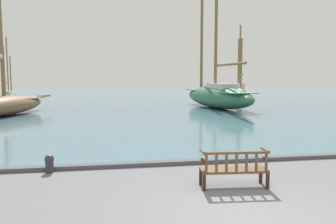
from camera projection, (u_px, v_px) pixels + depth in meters
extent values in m
plane|color=slate|center=(248.00, 213.00, 6.39)|extent=(160.00, 160.00, 0.00)
cube|color=slate|center=(129.00, 96.00, 49.53)|extent=(100.00, 80.00, 0.08)
cube|color=#4C4C50|center=(197.00, 162.00, 10.16)|extent=(40.00, 0.30, 0.12)
cube|color=#322113|center=(201.00, 176.00, 8.10)|extent=(0.08, 0.08, 0.42)
cube|color=#322113|center=(261.00, 175.00, 8.23)|extent=(0.08, 0.08, 0.42)
cube|color=#322113|center=(204.00, 182.00, 7.65)|extent=(0.08, 0.08, 0.42)
cube|color=#322113|center=(268.00, 180.00, 7.78)|extent=(0.08, 0.08, 0.42)
cube|color=brown|center=(234.00, 170.00, 7.92)|extent=(1.64, 0.66, 0.06)
cube|color=brown|center=(237.00, 153.00, 7.65)|extent=(1.60, 0.19, 0.06)
cube|color=brown|center=(206.00, 163.00, 7.62)|extent=(0.06, 0.04, 0.41)
cube|color=brown|center=(216.00, 163.00, 7.64)|extent=(0.06, 0.04, 0.41)
cube|color=brown|center=(227.00, 163.00, 7.66)|extent=(0.06, 0.04, 0.41)
cube|color=brown|center=(237.00, 163.00, 7.68)|extent=(0.06, 0.04, 0.41)
cube|color=brown|center=(246.00, 163.00, 7.70)|extent=(0.06, 0.04, 0.41)
cube|color=brown|center=(256.00, 162.00, 7.72)|extent=(0.06, 0.04, 0.41)
cube|color=brown|center=(266.00, 162.00, 7.74)|extent=(0.06, 0.04, 0.41)
cube|color=#322113|center=(203.00, 161.00, 7.74)|extent=(0.09, 0.30, 0.06)
cube|color=brown|center=(203.00, 151.00, 7.81)|extent=(0.10, 0.47, 0.04)
cube|color=#322113|center=(266.00, 159.00, 7.87)|extent=(0.09, 0.30, 0.06)
cube|color=brown|center=(265.00, 150.00, 7.94)|extent=(0.10, 0.47, 0.04)
ellipsoid|color=brown|center=(2.00, 106.00, 22.68)|extent=(5.08, 9.88, 1.38)
cube|color=#997A5B|center=(2.00, 100.00, 22.64)|extent=(4.17, 8.60, 0.08)
cylinder|color=brown|center=(0.00, 25.00, 22.36)|extent=(0.24, 0.24, 10.26)
cylinder|color=brown|center=(44.00, 96.00, 28.42)|extent=(0.80, 2.07, 0.19)
ellipsoid|color=silver|center=(239.00, 92.00, 49.44)|extent=(4.77, 8.80, 1.28)
cube|color=white|center=(239.00, 89.00, 49.40)|extent=(3.90, 7.65, 0.08)
cube|color=beige|center=(240.00, 86.00, 48.73)|extent=(1.81, 2.20, 0.87)
cylinder|color=brown|center=(240.00, 57.00, 49.13)|extent=(0.24, 0.24, 9.56)
cylinder|color=brown|center=(241.00, 75.00, 47.11)|extent=(1.55, 4.48, 0.19)
cylinder|color=brown|center=(238.00, 64.00, 51.52)|extent=(0.24, 0.24, 7.81)
cylinder|color=brown|center=(241.00, 64.00, 46.73)|extent=(0.24, 0.24, 7.31)
ellipsoid|color=#2D6647|center=(9.00, 98.00, 37.87)|extent=(1.68, 5.20, 0.84)
cube|color=#5B9375|center=(9.00, 96.00, 37.85)|extent=(1.31, 4.57, 0.08)
cube|color=beige|center=(8.00, 93.00, 37.44)|extent=(0.81, 1.19, 0.52)
cylinder|color=brown|center=(7.00, 66.00, 37.63)|extent=(0.13, 0.13, 6.67)
cylinder|color=brown|center=(6.00, 83.00, 36.71)|extent=(0.27, 2.30, 0.11)
cylinder|color=brown|center=(11.00, 75.00, 39.10)|extent=(0.13, 0.13, 4.57)
cylinder|color=brown|center=(4.00, 71.00, 36.21)|extent=(0.13, 0.13, 5.48)
cylinder|color=brown|center=(14.00, 94.00, 40.83)|extent=(0.18, 1.05, 0.11)
ellipsoid|color=#2D6647|center=(217.00, 97.00, 29.08)|extent=(4.13, 12.05, 1.93)
cube|color=#5B9375|center=(217.00, 91.00, 29.03)|extent=(3.29, 10.56, 0.08)
cube|color=beige|center=(221.00, 87.00, 28.15)|extent=(1.87, 3.34, 0.63)
cylinder|color=brown|center=(216.00, 26.00, 28.74)|extent=(0.27, 0.27, 11.38)
cylinder|color=brown|center=(229.00, 64.00, 26.61)|extent=(0.85, 5.19, 0.22)
cylinder|color=brown|center=(202.00, 41.00, 31.92)|extent=(0.27, 0.27, 9.53)
cylinder|color=#2D2D33|center=(49.00, 166.00, 9.16)|extent=(0.22, 0.22, 0.39)
sphere|color=#2D2D33|center=(49.00, 159.00, 9.14)|extent=(0.26, 0.26, 0.26)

